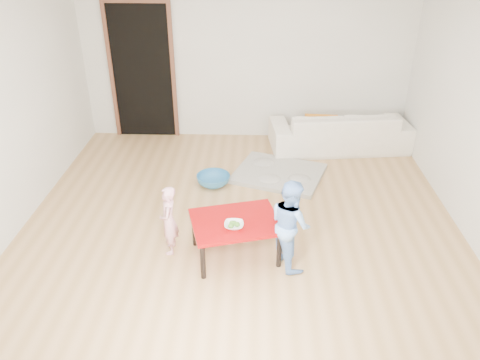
# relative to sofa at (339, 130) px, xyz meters

# --- Properties ---
(floor) EXTENTS (5.00, 5.00, 0.01)m
(floor) POSITION_rel_sofa_xyz_m (-1.43, -2.05, -0.30)
(floor) COLOR #AC8049
(floor) RESTS_ON ground
(back_wall) EXTENTS (5.00, 0.02, 2.60)m
(back_wall) POSITION_rel_sofa_xyz_m (-1.43, 0.45, 1.00)
(back_wall) COLOR beige
(back_wall) RESTS_ON floor
(left_wall) EXTENTS (0.02, 5.00, 2.60)m
(left_wall) POSITION_rel_sofa_xyz_m (-3.93, -2.05, 1.00)
(left_wall) COLOR beige
(left_wall) RESTS_ON floor
(doorway) EXTENTS (1.02, 0.08, 2.11)m
(doorway) POSITION_rel_sofa_xyz_m (-3.03, 0.43, 0.72)
(doorway) COLOR brown
(doorway) RESTS_ON back_wall
(sofa) EXTENTS (2.14, 1.04, 0.60)m
(sofa) POSITION_rel_sofa_xyz_m (0.00, 0.00, 0.00)
(sofa) COLOR white
(sofa) RESTS_ON floor
(cushion) EXTENTS (0.52, 0.47, 0.13)m
(cushion) POSITION_rel_sofa_xyz_m (-0.30, -0.16, 0.16)
(cushion) COLOR orange
(cushion) RESTS_ON sofa
(red_table) EXTENTS (1.01, 0.86, 0.44)m
(red_table) POSITION_rel_sofa_xyz_m (-1.46, -2.70, -0.08)
(red_table) COLOR #910709
(red_table) RESTS_ON floor
(bowl) EXTENTS (0.19, 0.19, 0.05)m
(bowl) POSITION_rel_sofa_xyz_m (-1.47, -2.83, 0.16)
(bowl) COLOR white
(bowl) RESTS_ON red_table
(broccoli) EXTENTS (0.12, 0.12, 0.06)m
(broccoli) POSITION_rel_sofa_xyz_m (-1.47, -2.83, 0.16)
(broccoli) COLOR #2D5919
(broccoli) RESTS_ON red_table
(child_pink) EXTENTS (0.21, 0.30, 0.76)m
(child_pink) POSITION_rel_sofa_xyz_m (-2.15, -2.65, 0.08)
(child_pink) COLOR #F06D7D
(child_pink) RESTS_ON floor
(child_blue) EXTENTS (0.53, 0.58, 0.96)m
(child_blue) POSITION_rel_sofa_xyz_m (-0.92, -2.81, 0.18)
(child_blue) COLOR #6B9FF8
(child_blue) RESTS_ON floor
(basin) EXTENTS (0.44, 0.44, 0.14)m
(basin) POSITION_rel_sofa_xyz_m (-1.82, -1.22, -0.23)
(basin) COLOR teal
(basin) RESTS_ON floor
(blanket) EXTENTS (1.40, 1.28, 0.06)m
(blanket) POSITION_rel_sofa_xyz_m (-0.94, -0.93, -0.27)
(blanket) COLOR #AAA296
(blanket) RESTS_ON floor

